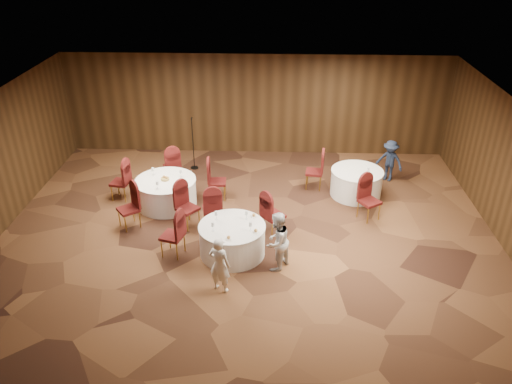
{
  "coord_description": "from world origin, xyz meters",
  "views": [
    {
      "loc": [
        0.61,
        -10.09,
        6.74
      ],
      "look_at": [
        0.2,
        0.2,
        1.1
      ],
      "focal_mm": 35.0,
      "sensor_mm": 36.0,
      "label": 1
    }
  ],
  "objects_px": {
    "mic_stand": "(194,154)",
    "woman_a": "(220,265)",
    "woman_b": "(277,242)",
    "table_right": "(356,183)",
    "man_c": "(390,161)",
    "table_main": "(232,240)",
    "table_left": "(166,192)"
  },
  "relations": [
    {
      "from": "woman_a",
      "to": "table_main",
      "type": "bearing_deg",
      "value": -73.8
    },
    {
      "from": "table_right",
      "to": "woman_a",
      "type": "xyz_separation_m",
      "value": [
        -3.33,
        -4.21,
        0.26
      ]
    },
    {
      "from": "woman_b",
      "to": "table_left",
      "type": "bearing_deg",
      "value": -98.26
    },
    {
      "from": "table_main",
      "to": "table_left",
      "type": "distance_m",
      "value": 2.9
    },
    {
      "from": "table_main",
      "to": "man_c",
      "type": "bearing_deg",
      "value": 42.17
    },
    {
      "from": "table_right",
      "to": "man_c",
      "type": "relative_size",
      "value": 1.15
    },
    {
      "from": "table_main",
      "to": "table_left",
      "type": "height_order",
      "value": "same"
    },
    {
      "from": "table_right",
      "to": "woman_a",
      "type": "bearing_deg",
      "value": -128.37
    },
    {
      "from": "woman_a",
      "to": "man_c",
      "type": "xyz_separation_m",
      "value": [
        4.39,
        5.14,
        -0.02
      ]
    },
    {
      "from": "mic_stand",
      "to": "table_left",
      "type": "bearing_deg",
      "value": -99.96
    },
    {
      "from": "woman_a",
      "to": "woman_b",
      "type": "bearing_deg",
      "value": -122.67
    },
    {
      "from": "table_main",
      "to": "table_left",
      "type": "bearing_deg",
      "value": 131.84
    },
    {
      "from": "table_main",
      "to": "woman_b",
      "type": "height_order",
      "value": "woman_b"
    },
    {
      "from": "table_left",
      "to": "man_c",
      "type": "bearing_deg",
      "value": 15.27
    },
    {
      "from": "table_left",
      "to": "woman_a",
      "type": "bearing_deg",
      "value": -62.58
    },
    {
      "from": "woman_a",
      "to": "man_c",
      "type": "height_order",
      "value": "woman_a"
    },
    {
      "from": "table_main",
      "to": "man_c",
      "type": "distance_m",
      "value": 5.74
    },
    {
      "from": "table_left",
      "to": "table_right",
      "type": "bearing_deg",
      "value": 8.38
    },
    {
      "from": "woman_b",
      "to": "table_main",
      "type": "bearing_deg",
      "value": -82.36
    },
    {
      "from": "mic_stand",
      "to": "table_right",
      "type": "bearing_deg",
      "value": -17.66
    },
    {
      "from": "table_right",
      "to": "woman_b",
      "type": "relative_size",
      "value": 1.03
    },
    {
      "from": "table_main",
      "to": "woman_b",
      "type": "distance_m",
      "value": 1.16
    },
    {
      "from": "table_main",
      "to": "man_c",
      "type": "relative_size",
      "value": 1.22
    },
    {
      "from": "table_left",
      "to": "woman_b",
      "type": "distance_m",
      "value": 3.97
    },
    {
      "from": "table_main",
      "to": "woman_a",
      "type": "bearing_deg",
      "value": -96.32
    },
    {
      "from": "woman_a",
      "to": "table_right",
      "type": "bearing_deg",
      "value": -105.84
    },
    {
      "from": "table_main",
      "to": "woman_b",
      "type": "relative_size",
      "value": 1.1
    },
    {
      "from": "woman_b",
      "to": "table_right",
      "type": "bearing_deg",
      "value": -178.8
    },
    {
      "from": "table_right",
      "to": "woman_a",
      "type": "height_order",
      "value": "woman_a"
    },
    {
      "from": "table_main",
      "to": "woman_b",
      "type": "xyz_separation_m",
      "value": [
        1.0,
        -0.49,
        0.31
      ]
    },
    {
      "from": "woman_b",
      "to": "man_c",
      "type": "relative_size",
      "value": 1.11
    },
    {
      "from": "mic_stand",
      "to": "woman_a",
      "type": "relative_size",
      "value": 1.28
    }
  ]
}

